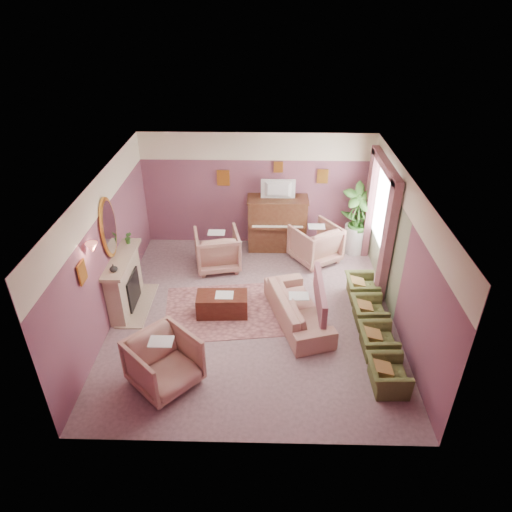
{
  "coord_description": "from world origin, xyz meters",
  "views": [
    {
      "loc": [
        0.22,
        -7.25,
        5.7
      ],
      "look_at": [
        0.04,
        0.4,
        1.1
      ],
      "focal_mm": 32.0,
      "sensor_mm": 36.0,
      "label": 1
    }
  ],
  "objects_px": {
    "olive_chair_a": "(388,372)",
    "olive_chair_d": "(362,285)",
    "floral_armchair_left": "(217,248)",
    "olive_chair_c": "(369,309)",
    "floral_armchair_right": "(315,241)",
    "olive_chair_b": "(378,338)",
    "television": "(278,189)",
    "piano": "(277,224)",
    "sofa": "(298,303)",
    "floral_armchair_front": "(164,360)",
    "side_table": "(355,239)",
    "coffee_table": "(222,304)"
  },
  "relations": [
    {
      "from": "floral_armchair_left",
      "to": "olive_chair_d",
      "type": "bearing_deg",
      "value": -20.21
    },
    {
      "from": "piano",
      "to": "floral_armchair_left",
      "type": "xyz_separation_m",
      "value": [
        -1.38,
        -0.94,
        -0.15
      ]
    },
    {
      "from": "floral_armchair_right",
      "to": "olive_chair_b",
      "type": "bearing_deg",
      "value": -75.05
    },
    {
      "from": "floral_armchair_left",
      "to": "olive_chair_c",
      "type": "distance_m",
      "value": 3.68
    },
    {
      "from": "piano",
      "to": "floral_armchair_front",
      "type": "height_order",
      "value": "piano"
    },
    {
      "from": "television",
      "to": "floral_armchair_left",
      "type": "bearing_deg",
      "value": -147.29
    },
    {
      "from": "television",
      "to": "sofa",
      "type": "distance_m",
      "value": 3.08
    },
    {
      "from": "sofa",
      "to": "olive_chair_b",
      "type": "bearing_deg",
      "value": -32.11
    },
    {
      "from": "floral_armchair_right",
      "to": "floral_armchair_front",
      "type": "bearing_deg",
      "value": -124.97
    },
    {
      "from": "piano",
      "to": "floral_armchair_left",
      "type": "distance_m",
      "value": 1.68
    },
    {
      "from": "television",
      "to": "olive_chair_a",
      "type": "height_order",
      "value": "television"
    },
    {
      "from": "television",
      "to": "sofa",
      "type": "height_order",
      "value": "television"
    },
    {
      "from": "floral_armchair_right",
      "to": "olive_chair_a",
      "type": "height_order",
      "value": "floral_armchair_right"
    },
    {
      "from": "floral_armchair_left",
      "to": "olive_chair_d",
      "type": "distance_m",
      "value": 3.32
    },
    {
      "from": "coffee_table",
      "to": "television",
      "type": "bearing_deg",
      "value": 67.04
    },
    {
      "from": "piano",
      "to": "coffee_table",
      "type": "distance_m",
      "value": 2.95
    },
    {
      "from": "piano",
      "to": "olive_chair_b",
      "type": "distance_m",
      "value": 4.12
    },
    {
      "from": "coffee_table",
      "to": "floral_armchair_front",
      "type": "distance_m",
      "value": 2.04
    },
    {
      "from": "olive_chair_a",
      "to": "floral_armchair_right",
      "type": "bearing_deg",
      "value": 101.95
    },
    {
      "from": "floral_armchair_front",
      "to": "olive_chair_b",
      "type": "distance_m",
      "value": 3.72
    },
    {
      "from": "floral_armchair_left",
      "to": "olive_chair_a",
      "type": "xyz_separation_m",
      "value": [
        3.11,
        -3.6,
        -0.19
      ]
    },
    {
      "from": "sofa",
      "to": "olive_chair_d",
      "type": "bearing_deg",
      "value": 30.12
    },
    {
      "from": "floral_armchair_right",
      "to": "olive_chair_a",
      "type": "xyz_separation_m",
      "value": [
        0.84,
        -3.96,
        -0.19
      ]
    },
    {
      "from": "sofa",
      "to": "olive_chair_b",
      "type": "height_order",
      "value": "sofa"
    },
    {
      "from": "olive_chair_c",
      "to": "floral_armchair_left",
      "type": "bearing_deg",
      "value": 147.72
    },
    {
      "from": "olive_chair_a",
      "to": "side_table",
      "type": "distance_m",
      "value": 4.4
    },
    {
      "from": "floral_armchair_left",
      "to": "olive_chair_a",
      "type": "height_order",
      "value": "floral_armchair_left"
    },
    {
      "from": "floral_armchair_front",
      "to": "side_table",
      "type": "distance_m",
      "value": 5.82
    },
    {
      "from": "olive_chair_d",
      "to": "floral_armchair_front",
      "type": "bearing_deg",
      "value": -145.56
    },
    {
      "from": "olive_chair_a",
      "to": "olive_chair_d",
      "type": "xyz_separation_m",
      "value": [
        0.0,
        2.46,
        0.0
      ]
    },
    {
      "from": "floral_armchair_left",
      "to": "side_table",
      "type": "distance_m",
      "value": 3.37
    },
    {
      "from": "television",
      "to": "side_table",
      "type": "relative_size",
      "value": 1.14
    },
    {
      "from": "olive_chair_a",
      "to": "olive_chair_c",
      "type": "xyz_separation_m",
      "value": [
        0.0,
        1.64,
        0.0
      ]
    },
    {
      "from": "piano",
      "to": "olive_chair_a",
      "type": "bearing_deg",
      "value": -69.17
    },
    {
      "from": "olive_chair_d",
      "to": "sofa",
      "type": "bearing_deg",
      "value": -149.88
    },
    {
      "from": "piano",
      "to": "side_table",
      "type": "distance_m",
      "value": 1.92
    },
    {
      "from": "floral_armchair_right",
      "to": "olive_chair_d",
      "type": "relative_size",
      "value": 1.39
    },
    {
      "from": "floral_armchair_left",
      "to": "floral_armchair_right",
      "type": "distance_m",
      "value": 2.3
    },
    {
      "from": "floral_armchair_left",
      "to": "olive_chair_a",
      "type": "bearing_deg",
      "value": -49.22
    },
    {
      "from": "sofa",
      "to": "floral_armchair_right",
      "type": "distance_m",
      "value": 2.34
    },
    {
      "from": "floral_armchair_right",
      "to": "olive_chair_d",
      "type": "distance_m",
      "value": 1.72
    },
    {
      "from": "sofa",
      "to": "olive_chair_c",
      "type": "bearing_deg",
      "value": -1.36
    },
    {
      "from": "olive_chair_c",
      "to": "olive_chair_d",
      "type": "xyz_separation_m",
      "value": [
        0.0,
        0.82,
        0.0
      ]
    },
    {
      "from": "floral_armchair_right",
      "to": "olive_chair_c",
      "type": "xyz_separation_m",
      "value": [
        0.84,
        -2.32,
        -0.19
      ]
    },
    {
      "from": "olive_chair_a",
      "to": "olive_chair_d",
      "type": "distance_m",
      "value": 2.46
    },
    {
      "from": "olive_chair_b",
      "to": "side_table",
      "type": "distance_m",
      "value": 3.58
    },
    {
      "from": "television",
      "to": "sofa",
      "type": "relative_size",
      "value": 0.39
    },
    {
      "from": "floral_armchair_left",
      "to": "olive_chair_c",
      "type": "relative_size",
      "value": 1.39
    },
    {
      "from": "floral_armchair_right",
      "to": "olive_chair_a",
      "type": "relative_size",
      "value": 1.39
    },
    {
      "from": "television",
      "to": "olive_chair_c",
      "type": "xyz_separation_m",
      "value": [
        1.73,
        -2.85,
        -1.29
      ]
    }
  ]
}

